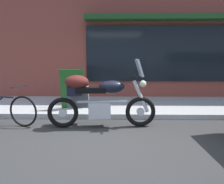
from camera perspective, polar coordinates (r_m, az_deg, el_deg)
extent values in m
plane|color=#333333|center=(4.08, -0.47, -11.60)|extent=(80.00, 80.00, 0.00)
torus|color=black|center=(4.71, 7.20, -4.96)|extent=(0.63, 0.13, 0.62)
cylinder|color=silver|center=(4.71, 7.20, -4.96)|extent=(0.16, 0.07, 0.16)
torus|color=black|center=(4.70, -12.28, -5.11)|extent=(0.63, 0.13, 0.62)
cylinder|color=silver|center=(4.70, -12.28, -5.11)|extent=(0.16, 0.07, 0.16)
cube|color=silver|center=(4.63, -3.16, -4.51)|extent=(0.46, 0.33, 0.32)
cylinder|color=silver|center=(4.59, -2.55, -2.44)|extent=(1.03, 0.13, 0.06)
ellipsoid|color=black|center=(4.55, -0.05, 1.30)|extent=(0.54, 0.32, 0.26)
cube|color=black|center=(4.55, -5.34, 0.51)|extent=(0.62, 0.28, 0.11)
cube|color=black|center=(4.58, -9.46, 0.23)|extent=(0.29, 0.24, 0.18)
cylinder|color=silver|center=(4.64, 7.27, -1.12)|extent=(0.35, 0.09, 0.67)
cylinder|color=black|center=(4.57, 5.88, 3.82)|extent=(0.08, 0.62, 0.04)
cube|color=silver|center=(4.58, 6.91, 6.06)|extent=(0.17, 0.33, 0.35)
sphere|color=#EAEACC|center=(4.62, 7.82, 2.08)|extent=(0.14, 0.14, 0.14)
cube|color=#9F9F9F|center=(4.84, -8.50, -1.23)|extent=(0.45, 0.23, 0.44)
cube|color=black|center=(4.95, -8.29, -1.01)|extent=(0.37, 0.04, 0.03)
ellipsoid|color=#591E19|center=(4.56, -8.89, 2.47)|extent=(0.50, 0.35, 0.28)
torus|color=black|center=(5.00, -21.48, -4.57)|extent=(0.64, 0.20, 0.65)
cylinder|color=black|center=(5.26, -25.99, -1.10)|extent=(0.54, 0.18, 0.04)
cylinder|color=black|center=(4.94, -22.27, 1.37)|extent=(0.15, 0.47, 0.03)
cube|color=#1E511E|center=(5.80, -10.23, 0.71)|extent=(0.55, 0.21, 1.01)
cube|color=#1E511E|center=(6.01, -9.82, 1.00)|extent=(0.55, 0.21, 1.01)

